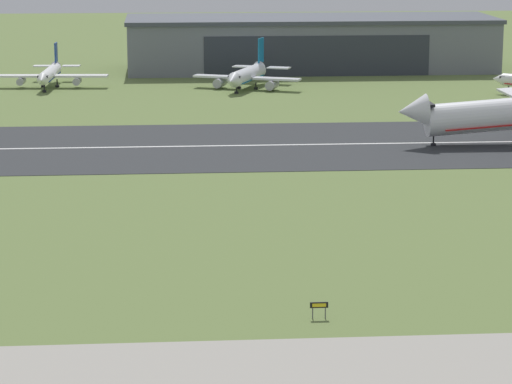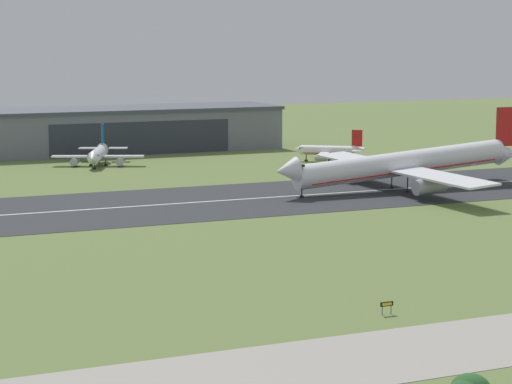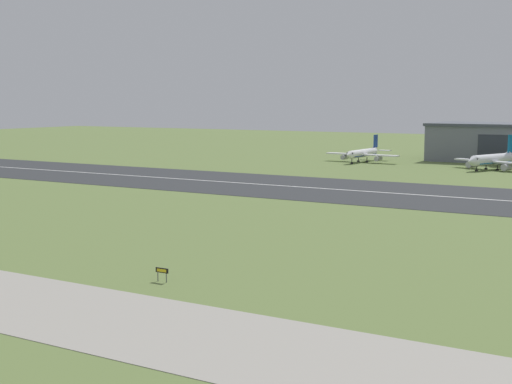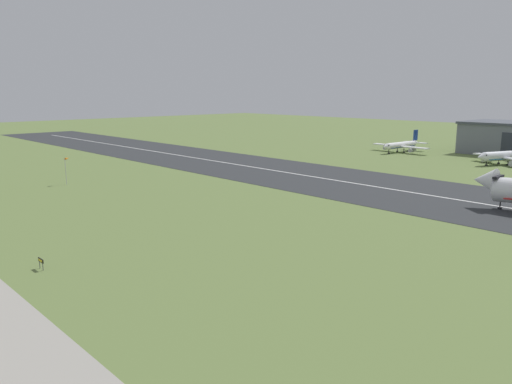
{
  "view_description": "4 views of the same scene",
  "coord_description": "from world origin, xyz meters",
  "px_view_note": "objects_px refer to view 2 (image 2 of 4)",
  "views": [
    {
      "loc": [
        8.91,
        -63.36,
        34.63
      ],
      "look_at": [
        18.99,
        67.68,
        4.65
      ],
      "focal_mm": 85.0,
      "sensor_mm": 36.0,
      "label": 1
    },
    {
      "loc": [
        -33.91,
        -56.67,
        30.42
      ],
      "look_at": [
        24.35,
        79.84,
        7.94
      ],
      "focal_mm": 70.0,
      "sensor_mm": 36.0,
      "label": 2
    },
    {
      "loc": [
        67.95,
        -21.79,
        19.2
      ],
      "look_at": [
        17.6,
        65.63,
        6.26
      ],
      "focal_mm": 50.0,
      "sensor_mm": 36.0,
      "label": 3
    },
    {
      "loc": [
        87.84,
        15.11,
        23.29
      ],
      "look_at": [
        24.11,
        75.02,
        5.62
      ],
      "focal_mm": 35.0,
      "sensor_mm": 36.0,
      "label": 4
    }
  ],
  "objects_px": {
    "airplane_parked_west": "(98,154)",
    "runway_sign": "(387,305)",
    "airplane_parked_east": "(328,151)",
    "airplane_landing": "(403,164)"
  },
  "relations": [
    {
      "from": "airplane_parked_west",
      "to": "runway_sign",
      "type": "bearing_deg",
      "value": -91.55
    },
    {
      "from": "airplane_parked_east",
      "to": "runway_sign",
      "type": "distance_m",
      "value": 143.73
    },
    {
      "from": "airplane_landing",
      "to": "runway_sign",
      "type": "bearing_deg",
      "value": -122.48
    },
    {
      "from": "airplane_parked_east",
      "to": "runway_sign",
      "type": "relative_size",
      "value": 11.7
    },
    {
      "from": "airplane_landing",
      "to": "airplane_parked_east",
      "type": "height_order",
      "value": "airplane_landing"
    },
    {
      "from": "airplane_landing",
      "to": "runway_sign",
      "type": "relative_size",
      "value": 36.79
    },
    {
      "from": "airplane_landing",
      "to": "airplane_parked_east",
      "type": "relative_size",
      "value": 3.14
    },
    {
      "from": "airplane_landing",
      "to": "airplane_parked_west",
      "type": "distance_m",
      "value": 80.53
    },
    {
      "from": "airplane_parked_west",
      "to": "airplane_parked_east",
      "type": "height_order",
      "value": "airplane_parked_west"
    },
    {
      "from": "airplane_landing",
      "to": "airplane_parked_west",
      "type": "xyz_separation_m",
      "value": [
        -47.55,
        64.95,
        -2.57
      ]
    }
  ]
}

